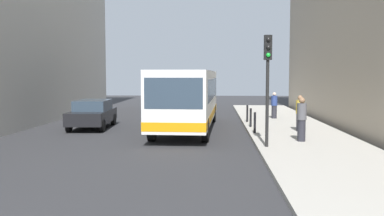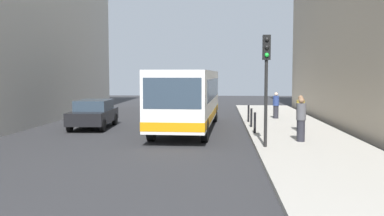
{
  "view_description": "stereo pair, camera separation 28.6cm",
  "coord_description": "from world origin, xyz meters",
  "px_view_note": "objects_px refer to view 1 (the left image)",
  "views": [
    {
      "loc": [
        1.63,
        -18.13,
        2.82
      ],
      "look_at": [
        0.57,
        1.9,
        1.28
      ],
      "focal_mm": 40.86,
      "sensor_mm": 36.0,
      "label": 1
    },
    {
      "loc": [
        1.92,
        -18.12,
        2.82
      ],
      "look_at": [
        0.57,
        1.9,
        1.28
      ],
      "focal_mm": 40.86,
      "sensor_mm": 36.0,
      "label": 2
    }
  ],
  "objects_px": {
    "bus": "(188,96)",
    "pedestrian_far_sidewalk": "(274,105)",
    "car_beside_bus": "(93,113)",
    "pedestrian_near_signal": "(302,119)",
    "bollard_near": "(255,123)",
    "bollard_mid": "(251,118)",
    "bollard_far": "(247,113)",
    "traffic_light": "(268,69)",
    "pedestrian_mid_sidewalk": "(300,113)"
  },
  "relations": [
    {
      "from": "pedestrian_far_sidewalk",
      "to": "traffic_light",
      "type": "bearing_deg",
      "value": -79.55
    },
    {
      "from": "bus",
      "to": "pedestrian_near_signal",
      "type": "height_order",
      "value": "bus"
    },
    {
      "from": "bollard_mid",
      "to": "bollard_far",
      "type": "distance_m",
      "value": 2.35
    },
    {
      "from": "bus",
      "to": "pedestrian_far_sidewalk",
      "type": "bearing_deg",
      "value": -135.0
    },
    {
      "from": "pedestrian_near_signal",
      "to": "bollard_near",
      "type": "bearing_deg",
      "value": 123.33
    },
    {
      "from": "car_beside_bus",
      "to": "pedestrian_mid_sidewalk",
      "type": "relative_size",
      "value": 2.64
    },
    {
      "from": "car_beside_bus",
      "to": "pedestrian_mid_sidewalk",
      "type": "xyz_separation_m",
      "value": [
        10.41,
        -1.77,
        0.21
      ]
    },
    {
      "from": "pedestrian_mid_sidewalk",
      "to": "pedestrian_far_sidewalk",
      "type": "distance_m",
      "value": 6.08
    },
    {
      "from": "car_beside_bus",
      "to": "pedestrian_near_signal",
      "type": "bearing_deg",
      "value": 150.63
    },
    {
      "from": "car_beside_bus",
      "to": "bollard_mid",
      "type": "xyz_separation_m",
      "value": [
        8.23,
        -0.19,
        -0.16
      ]
    },
    {
      "from": "pedestrian_mid_sidewalk",
      "to": "pedestrian_far_sidewalk",
      "type": "height_order",
      "value": "pedestrian_mid_sidewalk"
    },
    {
      "from": "pedestrian_mid_sidewalk",
      "to": "pedestrian_far_sidewalk",
      "type": "relative_size",
      "value": 1.07
    },
    {
      "from": "bollard_near",
      "to": "bollard_far",
      "type": "bearing_deg",
      "value": 90.0
    },
    {
      "from": "traffic_light",
      "to": "pedestrian_far_sidewalk",
      "type": "height_order",
      "value": "traffic_light"
    },
    {
      "from": "car_beside_bus",
      "to": "traffic_light",
      "type": "distance_m",
      "value": 10.71
    },
    {
      "from": "bollard_near",
      "to": "bollard_mid",
      "type": "bearing_deg",
      "value": 90.0
    },
    {
      "from": "pedestrian_near_signal",
      "to": "bus",
      "type": "bearing_deg",
      "value": 135.3
    },
    {
      "from": "bollard_mid",
      "to": "pedestrian_near_signal",
      "type": "bearing_deg",
      "value": -70.88
    },
    {
      "from": "bollard_far",
      "to": "bollard_near",
      "type": "bearing_deg",
      "value": -90.0
    },
    {
      "from": "bollard_near",
      "to": "bollard_mid",
      "type": "distance_m",
      "value": 2.35
    },
    {
      "from": "traffic_light",
      "to": "bollard_near",
      "type": "distance_m",
      "value": 4.49
    },
    {
      "from": "pedestrian_near_signal",
      "to": "pedestrian_far_sidewalk",
      "type": "height_order",
      "value": "pedestrian_near_signal"
    },
    {
      "from": "traffic_light",
      "to": "pedestrian_mid_sidewalk",
      "type": "relative_size",
      "value": 2.42
    },
    {
      "from": "bus",
      "to": "bollard_mid",
      "type": "relative_size",
      "value": 11.69
    },
    {
      "from": "bollard_mid",
      "to": "pedestrian_far_sidewalk",
      "type": "distance_m",
      "value": 4.84
    },
    {
      "from": "bollard_near",
      "to": "bollard_mid",
      "type": "relative_size",
      "value": 1.0
    },
    {
      "from": "bollard_mid",
      "to": "car_beside_bus",
      "type": "bearing_deg",
      "value": 178.68
    },
    {
      "from": "bus",
      "to": "pedestrian_far_sidewalk",
      "type": "distance_m",
      "value": 6.85
    },
    {
      "from": "bus",
      "to": "pedestrian_far_sidewalk",
      "type": "xyz_separation_m",
      "value": [
        4.99,
        4.63,
        -0.79
      ]
    },
    {
      "from": "bus",
      "to": "bollard_near",
      "type": "height_order",
      "value": "bus"
    },
    {
      "from": "car_beside_bus",
      "to": "traffic_light",
      "type": "xyz_separation_m",
      "value": [
        8.33,
        -6.35,
        2.22
      ]
    },
    {
      "from": "bollard_near",
      "to": "pedestrian_far_sidewalk",
      "type": "bearing_deg",
      "value": 75.35
    },
    {
      "from": "bollard_mid",
      "to": "bollard_near",
      "type": "bearing_deg",
      "value": -90.0
    },
    {
      "from": "bus",
      "to": "bollard_near",
      "type": "bearing_deg",
      "value": 147.53
    },
    {
      "from": "bollard_far",
      "to": "pedestrian_mid_sidewalk",
      "type": "height_order",
      "value": "pedestrian_mid_sidewalk"
    },
    {
      "from": "bollard_mid",
      "to": "pedestrian_mid_sidewalk",
      "type": "relative_size",
      "value": 0.56
    },
    {
      "from": "bus",
      "to": "bollard_mid",
      "type": "distance_m",
      "value": 3.39
    },
    {
      "from": "pedestrian_far_sidewalk",
      "to": "bollard_mid",
      "type": "bearing_deg",
      "value": -92.27
    },
    {
      "from": "traffic_light",
      "to": "pedestrian_far_sidewalk",
      "type": "relative_size",
      "value": 2.58
    },
    {
      "from": "pedestrian_near_signal",
      "to": "pedestrian_far_sidewalk",
      "type": "distance_m",
      "value": 9.22
    },
    {
      "from": "bollard_mid",
      "to": "bollard_far",
      "type": "xyz_separation_m",
      "value": [
        0.0,
        2.35,
        0.0
      ]
    },
    {
      "from": "traffic_light",
      "to": "bollard_far",
      "type": "distance_m",
      "value": 8.83
    },
    {
      "from": "traffic_light",
      "to": "pedestrian_mid_sidewalk",
      "type": "distance_m",
      "value": 5.41
    },
    {
      "from": "bollard_far",
      "to": "pedestrian_near_signal",
      "type": "bearing_deg",
      "value": -76.96
    },
    {
      "from": "bus",
      "to": "car_beside_bus",
      "type": "height_order",
      "value": "bus"
    },
    {
      "from": "bollard_mid",
      "to": "bollard_far",
      "type": "height_order",
      "value": "same"
    },
    {
      "from": "bollard_far",
      "to": "pedestrian_mid_sidewalk",
      "type": "distance_m",
      "value": 4.51
    },
    {
      "from": "traffic_light",
      "to": "bollard_near",
      "type": "bearing_deg",
      "value": 91.5
    },
    {
      "from": "traffic_light",
      "to": "pedestrian_near_signal",
      "type": "xyz_separation_m",
      "value": [
        1.54,
        1.42,
        -1.97
      ]
    },
    {
      "from": "bollard_near",
      "to": "pedestrian_mid_sidewalk",
      "type": "relative_size",
      "value": 0.56
    }
  ]
}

